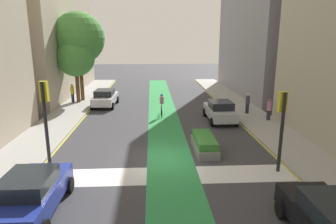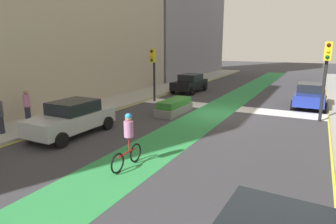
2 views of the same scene
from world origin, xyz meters
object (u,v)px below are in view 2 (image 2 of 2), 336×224
(traffic_signal_near_right, at_px, (153,65))
(car_black_right_near, at_px, (190,83))
(cyclist_in_lane, at_px, (128,139))
(median_planter, at_px, (174,107))
(car_blue_left_near, at_px, (310,95))
(car_silver_right_far, at_px, (72,118))
(pedestrian_sidewalk_right_b, at_px, (27,105))
(traffic_signal_near_left, at_px, (326,67))

(traffic_signal_near_right, bearing_deg, car_black_right_near, -96.48)
(cyclist_in_lane, bearing_deg, median_planter, -74.84)
(car_blue_left_near, xyz_separation_m, car_silver_right_far, (9.50, 11.86, 0.00))
(car_silver_right_far, xyz_separation_m, pedestrian_sidewalk_right_b, (3.62, -0.43, 0.16))
(car_blue_left_near, bearing_deg, car_black_right_near, -13.06)
(car_silver_right_far, relative_size, cyclist_in_lane, 2.27)
(traffic_signal_near_right, xyz_separation_m, car_blue_left_near, (-10.28, -3.08, -1.88))
(traffic_signal_near_left, bearing_deg, pedestrian_sidewalk_right_b, 28.32)
(car_blue_left_near, xyz_separation_m, cyclist_in_lane, (5.11, 13.66, 0.17))
(cyclist_in_lane, relative_size, median_planter, 0.59)
(traffic_signal_near_right, bearing_deg, cyclist_in_lane, 116.03)
(traffic_signal_near_right, height_order, cyclist_in_lane, traffic_signal_near_right)
(car_black_right_near, height_order, cyclist_in_lane, cyclist_in_lane)
(car_black_right_near, bearing_deg, car_blue_left_near, 166.94)
(car_black_right_near, xyz_separation_m, car_silver_right_far, (-0.17, 14.11, 0.00))
(car_blue_left_near, xyz_separation_m, median_planter, (7.24, 5.80, -0.40))
(car_blue_left_near, height_order, cyclist_in_lane, cyclist_in_lane)
(car_black_right_near, height_order, car_silver_right_far, same)
(traffic_signal_near_right, xyz_separation_m, pedestrian_sidewalk_right_b, (2.85, 8.36, -1.72))
(pedestrian_sidewalk_right_b, bearing_deg, car_black_right_near, -104.16)
(car_blue_left_near, height_order, car_silver_right_far, same)
(cyclist_in_lane, xyz_separation_m, median_planter, (2.13, -7.86, -0.57))
(car_black_right_near, xyz_separation_m, cyclist_in_lane, (-4.56, 15.90, 0.17))
(car_black_right_near, relative_size, cyclist_in_lane, 2.28)
(traffic_signal_near_left, distance_m, car_black_right_near, 12.27)
(car_silver_right_far, distance_m, cyclist_in_lane, 4.75)
(car_blue_left_near, bearing_deg, pedestrian_sidewalk_right_b, 41.07)
(traffic_signal_near_left, relative_size, median_planter, 1.35)
(traffic_signal_near_left, bearing_deg, median_planter, 12.80)
(car_black_right_near, relative_size, car_silver_right_far, 1.01)
(cyclist_in_lane, bearing_deg, traffic_signal_near_right, -63.97)
(car_blue_left_near, distance_m, pedestrian_sidewalk_right_b, 17.41)
(traffic_signal_near_left, xyz_separation_m, cyclist_in_lane, (5.77, 9.66, -2.00))
(pedestrian_sidewalk_right_b, relative_size, median_planter, 0.51)
(car_silver_right_far, xyz_separation_m, cyclist_in_lane, (-4.39, 1.80, 0.17))
(traffic_signal_near_left, relative_size, car_blue_left_near, 1.01)
(traffic_signal_near_right, relative_size, car_black_right_near, 0.90)
(traffic_signal_near_left, relative_size, pedestrian_sidewalk_right_b, 2.64)
(car_blue_left_near, relative_size, pedestrian_sidewalk_right_b, 2.63)
(traffic_signal_near_left, distance_m, pedestrian_sidewalk_right_b, 15.79)
(car_silver_right_far, bearing_deg, traffic_signal_near_left, -142.30)
(cyclist_in_lane, distance_m, median_planter, 8.16)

